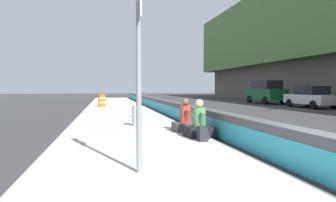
# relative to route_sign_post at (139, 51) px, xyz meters

# --- Properties ---
(ground_plane) EXTENTS (160.00, 160.00, 0.00)m
(ground_plane) POSITION_rel_route_sign_post_xyz_m (-0.88, -2.91, -2.21)
(ground_plane) COLOR #353538
(ground_plane) RESTS_ON ground
(sidewalk_strip) EXTENTS (80.00, 4.40, 0.14)m
(sidewalk_strip) POSITION_rel_route_sign_post_xyz_m (-0.88, -0.26, -2.14)
(sidewalk_strip) COLOR #B5B2A8
(sidewalk_strip) RESTS_ON ground_plane
(jersey_barrier) EXTENTS (76.00, 0.45, 0.85)m
(jersey_barrier) POSITION_rel_route_sign_post_xyz_m (-0.88, -2.90, -1.79)
(jersey_barrier) COLOR #47474C
(jersey_barrier) RESTS_ON ground_plane
(route_sign_post) EXTENTS (0.44, 0.09, 3.60)m
(route_sign_post) POSITION_rel_route_sign_post_xyz_m (0.00, 0.00, 0.00)
(route_sign_post) COLOR gray
(route_sign_post) RESTS_ON sidewalk_strip
(fire_hydrant) EXTENTS (0.26, 0.46, 0.88)m
(fire_hydrant) POSITION_rel_route_sign_post_xyz_m (6.37, -0.55, -1.62)
(fire_hydrant) COLOR gray
(fire_hydrant) RESTS_ON sidewalk_strip
(seated_person_foreground) EXTENTS (0.76, 0.87, 1.12)m
(seated_person_foreground) POSITION_rel_route_sign_post_xyz_m (3.39, -2.15, -1.72)
(seated_person_foreground) COLOR black
(seated_person_foreground) RESTS_ON sidewalk_strip
(seated_person_middle) EXTENTS (0.72, 0.83, 1.10)m
(seated_person_middle) POSITION_rel_route_sign_post_xyz_m (4.56, -2.05, -1.73)
(seated_person_middle) COLOR #424247
(seated_person_middle) RESTS_ON sidewalk_strip
(backpack) EXTENTS (0.32, 0.28, 0.40)m
(backpack) POSITION_rel_route_sign_post_xyz_m (2.68, -2.03, -1.88)
(backpack) COLOR #232328
(backpack) RESTS_ON sidewalk_strip
(construction_barrel) EXTENTS (0.54, 0.54, 0.95)m
(construction_barrel) POSITION_rel_route_sign_post_xyz_m (18.35, 0.84, -1.59)
(construction_barrel) COLOR orange
(construction_barrel) RESTS_ON sidewalk_strip
(parked_car_fourth) EXTENTS (4.52, 1.99, 1.71)m
(parked_car_fourth) POSITION_rel_route_sign_post_xyz_m (15.63, -15.22, -1.35)
(parked_car_fourth) COLOR silver
(parked_car_fourth) RESTS_ON ground_plane
(parked_car_midline) EXTENTS (4.84, 2.15, 2.28)m
(parked_car_midline) POSITION_rel_route_sign_post_xyz_m (22.16, -15.08, -1.03)
(parked_car_midline) COLOR #145128
(parked_car_midline) RESTS_ON ground_plane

